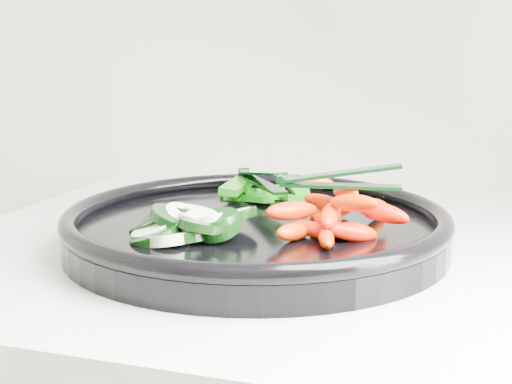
% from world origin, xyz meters
% --- Properties ---
extents(veggie_tray, '(0.44, 0.44, 0.04)m').
position_xyz_m(veggie_tray, '(-0.69, 1.66, 0.95)').
color(veggie_tray, black).
rests_on(veggie_tray, counter).
extents(cucumber_pile, '(0.12, 0.13, 0.04)m').
position_xyz_m(cucumber_pile, '(-0.74, 1.60, 0.96)').
color(cucumber_pile, black).
rests_on(cucumber_pile, veggie_tray).
extents(carrot_pile, '(0.13, 0.15, 0.05)m').
position_xyz_m(carrot_pile, '(-0.61, 1.65, 0.97)').
color(carrot_pile, '#FF0E00').
rests_on(carrot_pile, veggie_tray).
extents(pepper_pile, '(0.11, 0.09, 0.03)m').
position_xyz_m(pepper_pile, '(-0.72, 1.76, 0.96)').
color(pepper_pile, '#0D710A').
rests_on(pepper_pile, veggie_tray).
extents(tong_carrot, '(0.11, 0.03, 0.02)m').
position_xyz_m(tong_carrot, '(-0.61, 1.65, 1.00)').
color(tong_carrot, black).
rests_on(tong_carrot, carrot_pile).
extents(tong_pepper, '(0.08, 0.10, 0.02)m').
position_xyz_m(tong_pepper, '(-0.72, 1.76, 0.98)').
color(tong_pepper, black).
rests_on(tong_pepper, pepper_pile).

